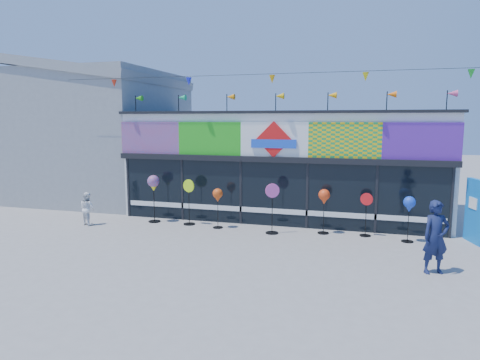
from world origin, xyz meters
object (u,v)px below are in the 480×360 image
at_px(spinner_2, 218,196).
at_px(spinner_4, 324,198).
at_px(spinner_3, 272,207).
at_px(spinner_5, 366,213).
at_px(blue_sign, 475,211).
at_px(spinner_0, 153,185).
at_px(adult_man, 436,237).
at_px(child, 87,209).
at_px(spinner_6, 409,206).
at_px(spinner_1, 189,201).

relative_size(spinner_2, spinner_4, 0.94).
bearing_deg(spinner_3, spinner_5, 9.73).
relative_size(spinner_3, spinner_5, 1.18).
xyz_separation_m(blue_sign, spinner_2, (-8.22, -0.46, 0.13)).
relative_size(blue_sign, spinner_0, 1.12).
bearing_deg(spinner_3, adult_man, -29.05).
bearing_deg(child, adult_man, -168.83).
xyz_separation_m(spinner_2, spinner_5, (4.99, 0.32, -0.37)).
bearing_deg(spinner_4, spinner_5, 2.30).
bearing_deg(adult_man, spinner_5, 94.82).
relative_size(blue_sign, adult_man, 1.08).
height_order(spinner_6, adult_man, adult_man).
xyz_separation_m(spinner_5, spinner_6, (1.26, -0.35, 0.40)).
bearing_deg(spinner_2, child, -169.63).
distance_m(spinner_0, spinner_6, 8.84).
xyz_separation_m(blue_sign, child, (-12.91, -1.32, -0.40)).
bearing_deg(spinner_6, blue_sign, 14.01).
xyz_separation_m(blue_sign, spinner_3, (-6.23, -0.66, -0.10)).
bearing_deg(spinner_6, spinner_5, 164.55).
xyz_separation_m(blue_sign, spinner_1, (-9.38, -0.28, -0.12)).
relative_size(spinner_1, spinner_4, 1.10).
relative_size(spinner_4, child, 1.26).
distance_m(spinner_2, child, 4.80).
bearing_deg(child, blue_sign, -153.40).
relative_size(spinner_5, adult_man, 0.78).
height_order(spinner_5, adult_man, adult_man).
height_order(spinner_1, spinner_2, spinner_1).
distance_m(spinner_3, spinner_6, 4.28).
bearing_deg(spinner_4, spinner_3, -164.43).
xyz_separation_m(adult_man, child, (-11.31, 1.91, -0.32)).
xyz_separation_m(spinner_0, child, (-2.12, -1.06, -0.81)).
bearing_deg(adult_man, spinner_1, 136.33).
relative_size(spinner_2, spinner_5, 0.98).
xyz_separation_m(spinner_3, child, (-6.68, -0.66, -0.30)).
distance_m(spinner_0, spinner_4, 6.22).
relative_size(spinner_0, child, 1.47).
relative_size(spinner_5, child, 1.20).
height_order(blue_sign, spinner_4, blue_sign).
bearing_deg(spinner_6, spinner_2, 179.74).
height_order(adult_man, child, adult_man).
bearing_deg(spinner_4, adult_man, -45.55).
bearing_deg(spinner_3, blue_sign, 6.01).
bearing_deg(blue_sign, spinner_6, 178.82).
xyz_separation_m(blue_sign, spinner_6, (-1.96, -0.49, 0.16)).
bearing_deg(spinner_1, blue_sign, 1.72).
distance_m(blue_sign, spinner_0, 10.80).
distance_m(blue_sign, spinner_6, 2.03).
height_order(blue_sign, spinner_1, blue_sign).
bearing_deg(blue_sign, adult_man, -131.51).
bearing_deg(spinner_5, spinner_4, -177.70).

